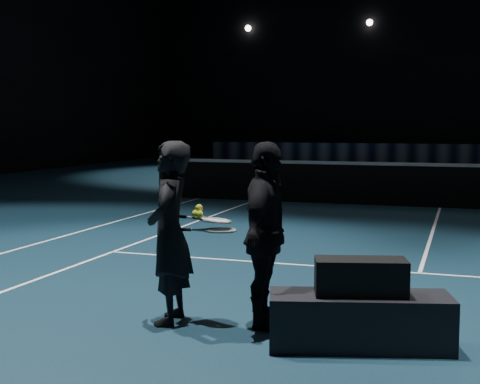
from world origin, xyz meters
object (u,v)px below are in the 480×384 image
Objects in this scene: racket_bag at (361,277)px; player_b at (265,235)px; tennis_balls at (198,212)px; player_a at (170,233)px; racket_upper at (215,220)px; player_bench at (360,321)px; racket_lower at (220,230)px.

player_b is (-0.87, 0.30, 0.24)m from racket_bag.
player_a is at bearing -167.82° from tennis_balls.
tennis_balls is at bearing 91.70° from player_a.
tennis_balls reaches higher than racket_upper.
player_bench is 0.88× the size of player_a.
player_b is at bearing -9.08° from racket_upper.
player_bench is at bearing -21.13° from racket_lower.
tennis_balls is at bearing 157.15° from player_bench.
tennis_balls reaches higher than racket_bag.
player_a reaches higher than tennis_balls.
racket_bag is 0.95m from player_b.
racket_upper is (-1.32, 0.25, 0.35)m from racket_bag.
racket_upper is at bearing 153.77° from racket_bag.
player_a is 2.38× the size of racket_lower.
racket_upper reaches higher than racket_lower.
racket_bag is 1.73m from player_a.
player_a is 0.32m from tennis_balls.
racket_bag is 1.39m from racket_upper.
player_bench is 2.10× the size of racket_upper.
tennis_balls is (-0.19, -0.03, 0.16)m from racket_lower.
player_bench is 0.36m from racket_bag.
player_a is 0.42m from racket_upper.
racket_upper is (-0.45, -0.05, 0.11)m from player_b.
player_a is (-1.71, 0.14, 0.60)m from player_bench.
player_b reaches higher than player_bench.
player_bench is 0.88× the size of player_b.
player_bench is 2.00× the size of racket_bag.
racket_bag is 0.44× the size of player_b.
player_b is at bearing 145.60° from racket_bag.
racket_upper is (-0.06, 0.03, 0.08)m from racket_lower.
player_b is 0.47m from racket_upper.
player_a is 1.00× the size of player_b.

